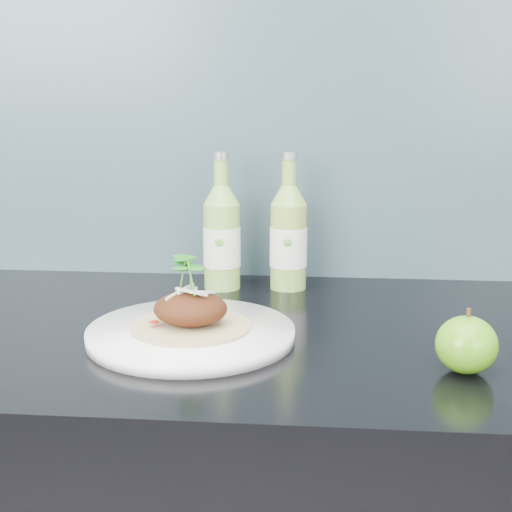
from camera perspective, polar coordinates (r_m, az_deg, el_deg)
The scene contains 6 objects.
subway_backsplash at distance 1.23m, azimuth 2.69°, elevation 14.54°, with size 4.00×0.02×0.70m, color #6791A2.
dinner_plate at distance 0.94m, azimuth -5.22°, elevation -6.18°, with size 0.29×0.29×0.02m.
pork_taco at distance 0.93m, azimuth -5.27°, elevation -4.05°, with size 0.16×0.16×0.10m.
green_apple at distance 0.86m, azimuth 16.49°, elevation -6.82°, with size 0.07×0.07×0.08m.
cider_bottle_left at distance 1.16m, azimuth -2.75°, elevation 1.49°, with size 0.08×0.08×0.22m.
cider_bottle_right at distance 1.16m, azimuth 2.61°, elevation 1.49°, with size 0.08×0.08×0.22m.
Camera 1 is at (0.06, 0.76, 1.22)m, focal length 50.00 mm.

